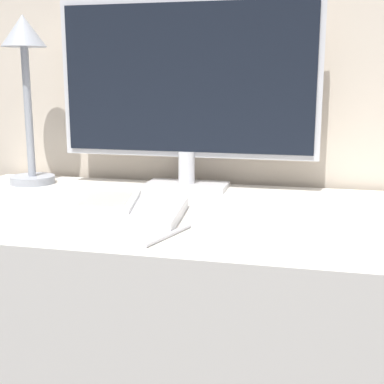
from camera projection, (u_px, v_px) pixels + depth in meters
name	position (u px, v px, depth m)	size (l,w,h in m)	color
desk	(177.00, 359.00, 1.22)	(1.20, 0.62, 0.71)	silver
monitor	(187.00, 86.00, 1.33)	(0.66, 0.11, 0.47)	silver
keyboard	(290.00, 223.00, 1.02)	(0.30, 0.11, 0.01)	silver
laptop	(100.00, 212.00, 1.08)	(0.35, 0.25, 0.02)	silver
ereader	(106.00, 201.00, 1.10)	(0.16, 0.21, 0.01)	white
desk_lamp	(26.00, 69.00, 1.37)	(0.12, 0.12, 0.43)	#999EA8
pen	(168.00, 235.00, 0.95)	(0.05, 0.14, 0.01)	silver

